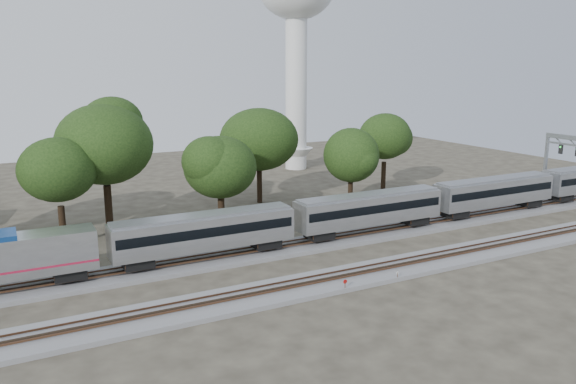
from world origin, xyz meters
The scene contains 15 objects.
ground centered at (0.00, 0.00, 0.00)m, with size 160.00×160.00×0.00m, color #383328.
track_far centered at (0.00, 6.00, 0.21)m, with size 160.00×5.00×0.73m.
track_near centered at (0.00, -4.00, 0.21)m, with size 160.00×5.00×0.73m.
train centered at (23.40, 6.00, 3.27)m, with size 111.91×3.20×4.71m.
switch_stand_red centered at (2.44, -6.30, 0.73)m, with size 0.36×0.07×1.14m.
switch_stand_white centered at (7.92, -6.36, 0.60)m, with size 0.30×0.08×0.94m.
switch_lever centered at (7.76, -5.43, 0.15)m, with size 0.50×0.30×0.30m, color #512D19.
water_tower centered at (26.98, 48.16, 28.44)m, with size 13.87×13.87×38.39m.
signal_gantry centered at (46.78, 6.00, 6.97)m, with size 0.66×7.86×9.56m.
tree_2 centered at (-17.19, 17.61, 8.29)m, with size 8.45×8.45×11.91m.
tree_3 centered at (-11.86, 21.16, 10.19)m, with size 10.37×10.37×14.61m.
tree_4 centered at (0.62, 18.00, 7.06)m, with size 7.20×7.20×10.15m.
tree_5 centered at (9.54, 26.47, 8.88)m, with size 9.04×9.04×12.75m.
tree_6 centered at (18.63, 17.32, 7.30)m, with size 7.44×7.44×10.49m.
tree_7 centered at (29.43, 24.47, 8.42)m, with size 8.58×8.58×12.09m.
Camera 1 is at (-22.27, -43.48, 18.56)m, focal length 35.00 mm.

